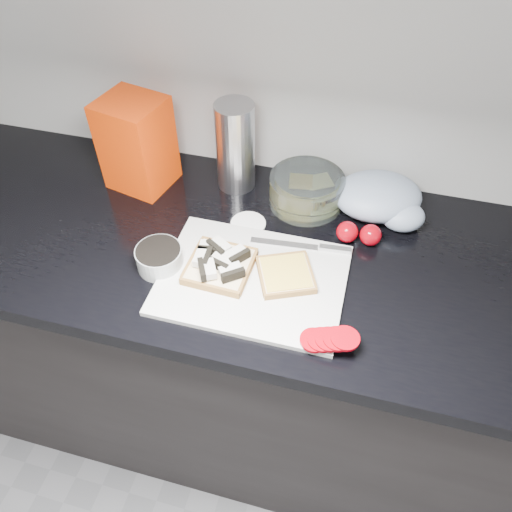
{
  "coord_description": "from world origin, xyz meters",
  "views": [
    {
      "loc": [
        0.16,
        0.41,
        1.74
      ],
      "look_at": [
        -0.03,
        1.12,
        0.95
      ],
      "focal_mm": 35.0,
      "sensor_mm": 36.0,
      "label": 1
    }
  ],
  "objects_px": {
    "cutting_board": "(252,279)",
    "steel_canister": "(235,147)",
    "bread_bag": "(137,144)",
    "glass_bowl": "(306,190)"
  },
  "relations": [
    {
      "from": "cutting_board",
      "to": "steel_canister",
      "type": "height_order",
      "value": "steel_canister"
    },
    {
      "from": "bread_bag",
      "to": "steel_canister",
      "type": "bearing_deg",
      "value": 24.75
    },
    {
      "from": "cutting_board",
      "to": "steel_canister",
      "type": "bearing_deg",
      "value": 112.16
    },
    {
      "from": "glass_bowl",
      "to": "bread_bag",
      "type": "distance_m",
      "value": 0.44
    },
    {
      "from": "steel_canister",
      "to": "bread_bag",
      "type": "bearing_deg",
      "value": -168.01
    },
    {
      "from": "glass_bowl",
      "to": "bread_bag",
      "type": "height_order",
      "value": "bread_bag"
    },
    {
      "from": "glass_bowl",
      "to": "steel_canister",
      "type": "xyz_separation_m",
      "value": [
        -0.19,
        0.03,
        0.08
      ]
    },
    {
      "from": "cutting_board",
      "to": "bread_bag",
      "type": "distance_m",
      "value": 0.47
    },
    {
      "from": "cutting_board",
      "to": "glass_bowl",
      "type": "height_order",
      "value": "glass_bowl"
    },
    {
      "from": "bread_bag",
      "to": "steel_canister",
      "type": "relative_size",
      "value": 1.01
    }
  ]
}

